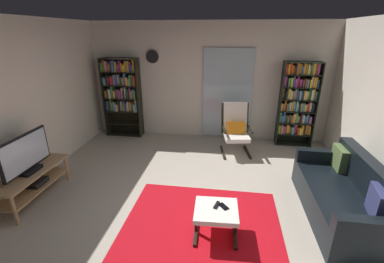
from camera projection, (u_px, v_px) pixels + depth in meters
ground_plane at (188, 211)px, 3.65m from camera, size 7.02×7.02×0.00m
wall_back at (208, 82)px, 5.86m from camera, size 5.60×0.06×2.60m
glass_door_panel at (227, 94)px, 5.83m from camera, size 1.10×0.01×2.00m
area_rug at (202, 224)px, 3.40m from camera, size 2.04×1.67×0.01m
tv_stand at (33, 181)px, 3.83m from camera, size 0.45×1.23×0.46m
television at (26, 155)px, 3.68m from camera, size 0.20×0.89×0.57m
bookshelf_near_tv at (122, 91)px, 6.01m from camera, size 0.85×0.30×1.83m
bookshelf_near_sofa at (297, 102)px, 5.51m from camera, size 0.75×0.30×1.81m
leather_sofa at (345, 197)px, 3.46m from camera, size 0.81×1.80×0.82m
lounge_armchair at (236, 127)px, 5.31m from camera, size 0.66×0.73×1.02m
ottoman at (216, 213)px, 3.12m from camera, size 0.54×0.50×0.38m
tv_remote at (217, 205)px, 3.15m from camera, size 0.08×0.15×0.02m
cell_phone at (223, 206)px, 3.13m from camera, size 0.14×0.15×0.01m
wall_clock at (152, 57)px, 5.76m from camera, size 0.29×0.03×0.29m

